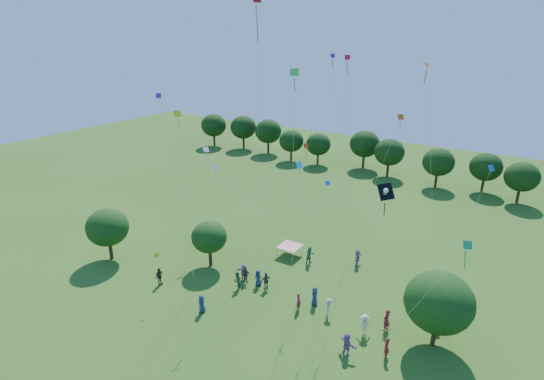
{
  "coord_description": "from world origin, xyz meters",
  "views": [
    {
      "loc": [
        16.49,
        -11.55,
        22.22
      ],
      "look_at": [
        0.0,
        14.0,
        11.0
      ],
      "focal_mm": 28.0,
      "sensor_mm": 36.0,
      "label": 1
    }
  ],
  "objects_px": {
    "near_tree_east": "(439,302)",
    "tent_red_stripe": "(290,247)",
    "near_tree_north": "(209,237)",
    "tent_blue": "(424,293)",
    "red_high_kite": "(257,54)",
    "near_tree_west": "(107,227)",
    "pirate_kite": "(385,194)"
  },
  "relations": [
    {
      "from": "tent_red_stripe",
      "to": "pirate_kite",
      "type": "distance_m",
      "value": 17.02
    },
    {
      "from": "near_tree_east",
      "to": "tent_blue",
      "type": "distance_m",
      "value": 6.02
    },
    {
      "from": "tent_blue",
      "to": "red_high_kite",
      "type": "bearing_deg",
      "value": -169.74
    },
    {
      "from": "near_tree_north",
      "to": "near_tree_east",
      "type": "height_order",
      "value": "near_tree_east"
    },
    {
      "from": "near_tree_north",
      "to": "near_tree_east",
      "type": "xyz_separation_m",
      "value": [
        21.91,
        0.14,
        0.6
      ]
    },
    {
      "from": "near_tree_north",
      "to": "tent_red_stripe",
      "type": "bearing_deg",
      "value": 47.24
    },
    {
      "from": "red_high_kite",
      "to": "near_tree_west",
      "type": "bearing_deg",
      "value": -154.04
    },
    {
      "from": "near_tree_east",
      "to": "red_high_kite",
      "type": "relative_size",
      "value": 0.25
    },
    {
      "from": "near_tree_east",
      "to": "tent_blue",
      "type": "height_order",
      "value": "near_tree_east"
    },
    {
      "from": "near_tree_west",
      "to": "pirate_kite",
      "type": "height_order",
      "value": "pirate_kite"
    },
    {
      "from": "tent_red_stripe",
      "to": "tent_blue",
      "type": "bearing_deg",
      "value": -4.36
    },
    {
      "from": "near_tree_east",
      "to": "tent_blue",
      "type": "relative_size",
      "value": 2.77
    },
    {
      "from": "tent_blue",
      "to": "pirate_kite",
      "type": "distance_m",
      "value": 12.18
    },
    {
      "from": "near_tree_west",
      "to": "near_tree_east",
      "type": "bearing_deg",
      "value": 8.5
    },
    {
      "from": "near_tree_east",
      "to": "near_tree_north",
      "type": "bearing_deg",
      "value": -179.64
    },
    {
      "from": "pirate_kite",
      "to": "tent_blue",
      "type": "bearing_deg",
      "value": 64.92
    },
    {
      "from": "red_high_kite",
      "to": "pirate_kite",
      "type": "bearing_deg",
      "value": -12.27
    },
    {
      "from": "near_tree_east",
      "to": "pirate_kite",
      "type": "bearing_deg",
      "value": -172.14
    },
    {
      "from": "near_tree_east",
      "to": "tent_red_stripe",
      "type": "bearing_deg",
      "value": 159.51
    },
    {
      "from": "red_high_kite",
      "to": "tent_blue",
      "type": "bearing_deg",
      "value": 10.26
    },
    {
      "from": "near_tree_east",
      "to": "red_high_kite",
      "type": "height_order",
      "value": "red_high_kite"
    },
    {
      "from": "near_tree_west",
      "to": "tent_red_stripe",
      "type": "xyz_separation_m",
      "value": [
        15.39,
        10.77,
        -2.58
      ]
    },
    {
      "from": "tent_red_stripe",
      "to": "red_high_kite",
      "type": "bearing_deg",
      "value": -107.84
    },
    {
      "from": "tent_blue",
      "to": "red_high_kite",
      "type": "height_order",
      "value": "red_high_kite"
    },
    {
      "from": "near_tree_east",
      "to": "tent_red_stripe",
      "type": "xyz_separation_m",
      "value": [
        -16.19,
        6.05,
        -2.78
      ]
    },
    {
      "from": "near_tree_west",
      "to": "tent_red_stripe",
      "type": "bearing_deg",
      "value": 34.99
    },
    {
      "from": "near_tree_north",
      "to": "red_high_kite",
      "type": "distance_m",
      "value": 18.12
    },
    {
      "from": "pirate_kite",
      "to": "red_high_kite",
      "type": "relative_size",
      "value": 0.45
    },
    {
      "from": "near_tree_east",
      "to": "tent_red_stripe",
      "type": "relative_size",
      "value": 2.77
    },
    {
      "from": "pirate_kite",
      "to": "red_high_kite",
      "type": "height_order",
      "value": "red_high_kite"
    },
    {
      "from": "tent_red_stripe",
      "to": "red_high_kite",
      "type": "distance_m",
      "value": 20.01
    },
    {
      "from": "near_tree_north",
      "to": "pirate_kite",
      "type": "bearing_deg",
      "value": -1.64
    }
  ]
}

